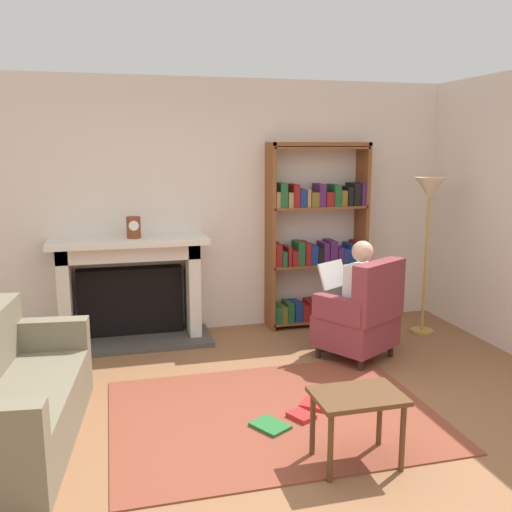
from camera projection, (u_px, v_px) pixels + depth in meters
The scene contains 13 objects.
ground at pixel (285, 434), 3.98m from camera, with size 14.00×14.00×0.00m, color #905F3D.
back_wall at pixel (216, 207), 6.15m from camera, with size 5.60×0.10×2.70m, color silver.
side_wall_right at pixel (505, 213), 5.57m from camera, with size 0.10×5.20×2.70m, color silver.
area_rug at pixel (273, 414), 4.27m from camera, with size 2.40×1.80×0.01m, color brown.
fireplace at pixel (130, 286), 5.83m from camera, with size 1.59×0.64×1.09m.
mantel_clock at pixel (134, 227), 5.62m from camera, with size 0.14×0.14×0.21m.
bookshelf at pixel (317, 240), 6.29m from camera, with size 1.11×0.32×2.04m.
armchair_reading at pixel (362, 316), 5.32m from camera, with size 0.87×0.86×0.97m.
seated_reader at pixel (352, 294), 5.37m from camera, with size 0.54×0.59×1.14m.
sofa_floral at pixel (10, 400), 3.79m from camera, with size 0.91×1.77×0.85m.
side_table at pixel (357, 405), 3.55m from camera, with size 0.56×0.39×0.47m.
scattered_books at pixel (296, 415), 4.21m from camera, with size 0.74×0.53×0.04m.
floor_lamp at pixel (429, 202), 5.91m from camera, with size 0.32×0.32×1.68m.
Camera 1 is at (-1.12, -3.50, 1.99)m, focal length 39.76 mm.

